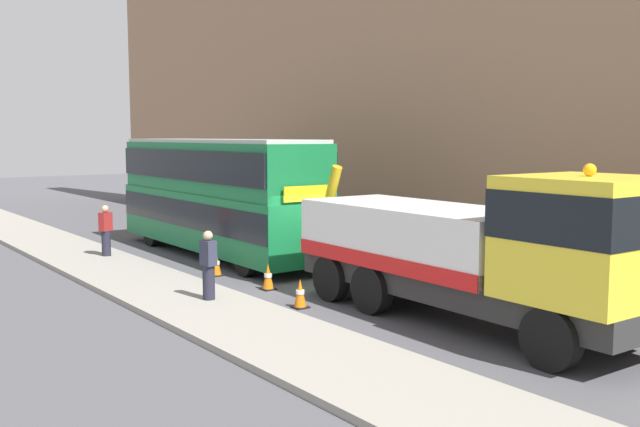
# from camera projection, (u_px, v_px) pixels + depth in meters

# --- Properties ---
(ground_plane) EXTENTS (120.00, 120.00, 0.00)m
(ground_plane) POSITION_uv_depth(u_px,v_px,m) (324.00, 284.00, 20.08)
(ground_plane) COLOR #4C4C51
(near_kerb) EXTENTS (60.00, 2.80, 0.15)m
(near_kerb) POSITION_uv_depth(u_px,v_px,m) (189.00, 302.00, 17.58)
(near_kerb) COLOR gray
(near_kerb) RESTS_ON ground_plane
(building_facade) EXTENTS (60.00, 1.50, 16.00)m
(building_facade) POSITION_uv_depth(u_px,v_px,m) (493.00, 17.00, 23.35)
(building_facade) COLOR #9E7A5B
(building_facade) RESTS_ON ground_plane
(recovery_tow_truck) EXTENTS (10.17, 2.83, 3.67)m
(recovery_tow_truck) POSITION_uv_depth(u_px,v_px,m) (475.00, 247.00, 15.38)
(recovery_tow_truck) COLOR #2D2D2D
(recovery_tow_truck) RESTS_ON ground_plane
(double_decker_bus) EXTENTS (11.09, 2.78, 4.06)m
(double_decker_bus) POSITION_uv_depth(u_px,v_px,m) (217.00, 192.00, 24.65)
(double_decker_bus) COLOR #146B38
(double_decker_bus) RESTS_ON ground_plane
(pedestrian_onlooker) EXTENTS (0.41, 0.47, 1.71)m
(pedestrian_onlooker) POSITION_uv_depth(u_px,v_px,m) (106.00, 231.00, 23.76)
(pedestrian_onlooker) COLOR #232333
(pedestrian_onlooker) RESTS_ON near_kerb
(pedestrian_bystander) EXTENTS (0.42, 0.33, 1.71)m
(pedestrian_bystander) POSITION_uv_depth(u_px,v_px,m) (208.00, 266.00, 17.40)
(pedestrian_bystander) COLOR #232333
(pedestrian_bystander) RESTS_ON near_kerb
(traffic_cone_near_bus) EXTENTS (0.36, 0.36, 0.72)m
(traffic_cone_near_bus) POSITION_uv_depth(u_px,v_px,m) (216.00, 265.00, 21.16)
(traffic_cone_near_bus) COLOR orange
(traffic_cone_near_bus) RESTS_ON ground_plane
(traffic_cone_midway) EXTENTS (0.36, 0.36, 0.72)m
(traffic_cone_midway) POSITION_uv_depth(u_px,v_px,m) (268.00, 277.00, 19.24)
(traffic_cone_midway) COLOR orange
(traffic_cone_midway) RESTS_ON ground_plane
(traffic_cone_near_truck) EXTENTS (0.36, 0.36, 0.72)m
(traffic_cone_near_truck) POSITION_uv_depth(u_px,v_px,m) (300.00, 294.00, 17.20)
(traffic_cone_near_truck) COLOR orange
(traffic_cone_near_truck) RESTS_ON ground_plane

